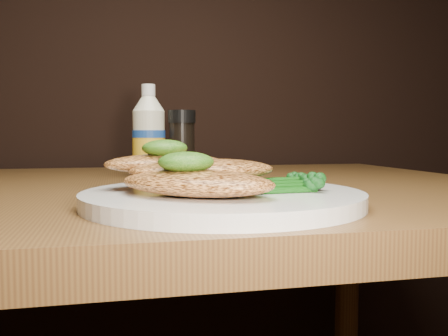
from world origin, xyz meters
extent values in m
cylinder|color=white|center=(0.09, 0.81, 0.76)|extent=(0.30, 0.30, 0.02)
ellipsoid|color=#E9954A|center=(0.06, 0.78, 0.78)|extent=(0.18, 0.17, 0.03)
ellipsoid|color=#E9954A|center=(0.08, 0.83, 0.79)|extent=(0.17, 0.10, 0.02)
ellipsoid|color=#E9954A|center=(0.04, 0.86, 0.79)|extent=(0.15, 0.10, 0.02)
ellipsoid|color=#093608|center=(0.05, 0.78, 0.80)|extent=(0.06, 0.06, 0.02)
ellipsoid|color=#093608|center=(0.04, 0.85, 0.81)|extent=(0.06, 0.06, 0.02)
camera|label=1|loc=(-0.02, 0.31, 0.83)|focal=38.69mm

